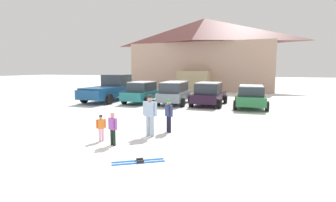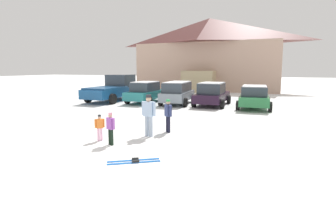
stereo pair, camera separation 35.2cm
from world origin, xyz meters
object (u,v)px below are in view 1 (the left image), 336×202
Objects in this scene: ski_lodge at (204,54)px; skier_adult_in_blue_parka at (150,113)px; pickup_truck at (111,89)px; pair_of_skis at (139,161)px; parked_teal_hatchback at (143,92)px; parked_grey_wagon at (175,92)px; parked_green_coupe at (251,96)px; skier_teen_in_navy_coat at (169,114)px; skier_child_in_orange_jacket at (101,127)px; parked_black_sedan at (209,94)px; skier_child_in_purple_jacket at (113,127)px.

ski_lodge is 10.87× the size of skier_adult_in_blue_parka.
pickup_truck reaches higher than pair_of_skis.
parked_grey_wagon is (2.63, -0.01, 0.08)m from parked_teal_hatchback.
ski_lodge reaches higher than pair_of_skis.
parked_grey_wagon is 2.94× the size of pair_of_skis.
pickup_truck reaches higher than skier_adult_in_blue_parka.
parked_teal_hatchback reaches higher than parked_green_coupe.
skier_child_in_orange_jacket is at bearing -131.64° from skier_teen_in_navy_coat.
skier_teen_in_navy_coat is 0.97× the size of pair_of_skis.
ski_lodge is at bearing 71.83° from pickup_truck.
parked_black_sedan reaches higher than skier_teen_in_navy_coat.
parked_grey_wagon reaches higher than pair_of_skis.
pair_of_skis is at bearing -55.38° from pickup_truck.
parked_teal_hatchback reaches higher than pair_of_skis.
skier_child_in_purple_jacket is (1.27, -10.88, -0.26)m from parked_grey_wagon.
pickup_truck is at bearing 121.93° from skier_child_in_purple_jacket.
parked_grey_wagon is (0.91, -14.80, -3.62)m from ski_lodge.
skier_child_in_orange_jacket is at bearing -115.04° from parked_green_coupe.
skier_adult_in_blue_parka is (-3.49, -9.30, 0.15)m from parked_green_coupe.
skier_child_in_purple_jacket is at bearing -96.65° from parked_black_sedan.
skier_child_in_orange_jacket is at bearing -139.21° from skier_adult_in_blue_parka.
pickup_truck is at bearing 175.16° from parked_teal_hatchback.
parked_teal_hatchback reaches higher than skier_child_in_purple_jacket.
pair_of_skis is at bearing -102.40° from parked_green_coupe.
skier_child_in_purple_jacket is at bearing -58.07° from pickup_truck.
ski_lodge is 26.06m from skier_child_in_purple_jacket.
parked_green_coupe is at bearing 69.45° from skier_adult_in_blue_parka.
parked_grey_wagon is 12.45m from pair_of_skis.
skier_adult_in_blue_parka is (2.93, -24.12, -3.59)m from ski_lodge.
parked_grey_wagon is 10.96m from skier_child_in_purple_jacket.
parked_grey_wagon is at bearing 106.51° from skier_teen_in_navy_coat.
pickup_truck is at bearing 178.49° from parked_green_coupe.
parked_black_sedan is at bearing -76.53° from ski_lodge.
ski_lodge is at bearing 103.47° from parked_black_sedan.
ski_lodge reaches higher than parked_green_coupe.
pickup_truck reaches higher than parked_teal_hatchback.
pickup_truck is at bearing 177.27° from parked_grey_wagon.
skier_adult_in_blue_parka is 1.94m from skier_child_in_orange_jacket.
ski_lodge is at bearing 98.34° from skier_teen_in_navy_coat.
parked_teal_hatchback reaches higher than skier_child_in_orange_jacket.
pickup_truck reaches higher than skier_teen_in_navy_coat.
skier_child_in_purple_jacket is (3.91, -10.89, -0.18)m from parked_teal_hatchback.
parked_grey_wagon is 5.68m from pickup_truck.
pair_of_skis is at bearing -73.20° from skier_adult_in_blue_parka.
parked_black_sedan is 2.60× the size of skier_adult_in_blue_parka.
pair_of_skis is (2.27, -1.52, -0.54)m from skier_child_in_orange_jacket.
pickup_truck reaches higher than skier_child_in_orange_jacket.
pickup_truck is (-4.77, -14.53, -3.54)m from ski_lodge.
skier_child_in_orange_jacket is (-1.99, -10.82, -0.29)m from parked_black_sedan.
ski_lodge is at bearing 94.86° from skier_child_in_purple_jacket.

